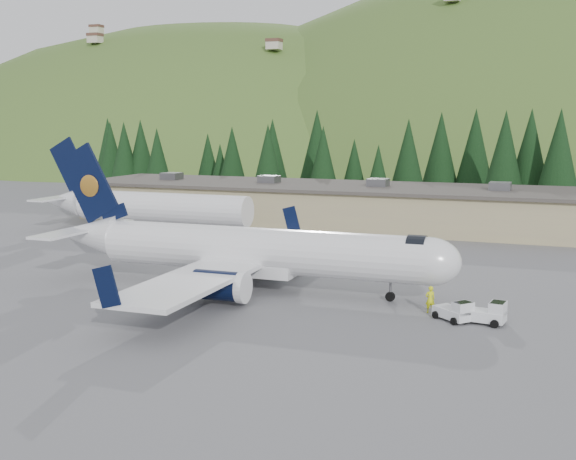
% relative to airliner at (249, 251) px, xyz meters
% --- Properties ---
extents(ground, '(600.00, 600.00, 0.00)m').
position_rel_airliner_xyz_m(ground, '(1.02, 0.01, -3.07)').
color(ground, '#57575B').
extents(airliner, '(34.65, 32.45, 11.54)m').
position_rel_airliner_xyz_m(airliner, '(0.00, 0.00, 0.00)').
color(airliner, white).
rests_on(airliner, ground).
extents(second_airliner, '(27.50, 11.00, 10.05)m').
position_rel_airliner_xyz_m(second_airliner, '(-23.91, 22.01, 0.25)').
color(second_airliner, white).
rests_on(second_airliner, ground).
extents(baggage_tug_a, '(3.10, 2.09, 1.57)m').
position_rel_airliner_xyz_m(baggage_tug_a, '(18.82, -3.52, -2.37)').
color(baggage_tug_a, silver).
rests_on(baggage_tug_a, ground).
extents(baggage_tug_b, '(3.00, 2.82, 1.47)m').
position_rel_airliner_xyz_m(baggage_tug_b, '(16.81, -3.66, -2.42)').
color(baggage_tug_b, silver).
rests_on(baggage_tug_b, ground).
extents(terminal_building, '(71.00, 17.00, 6.10)m').
position_rel_airliner_xyz_m(terminal_building, '(-3.99, 38.01, -0.45)').
color(terminal_building, tan).
rests_on(terminal_building, ground).
extents(ramp_worker, '(0.83, 0.74, 1.91)m').
position_rel_airliner_xyz_m(ramp_worker, '(14.81, -2.05, -2.12)').
color(ramp_worker, '#D3DD11').
rests_on(ramp_worker, ground).
extents(tree_line, '(112.41, 17.87, 14.09)m').
position_rel_airliner_xyz_m(tree_line, '(-1.07, 60.13, 4.89)').
color(tree_line, black).
rests_on(tree_line, ground).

